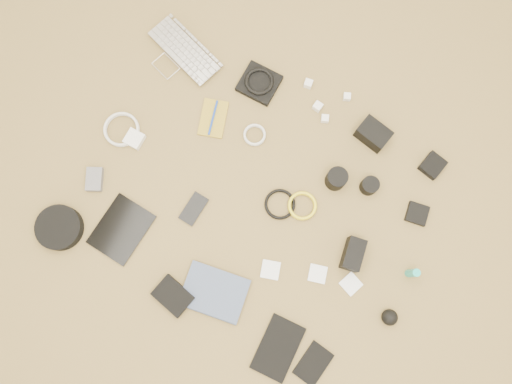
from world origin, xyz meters
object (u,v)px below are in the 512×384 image
at_px(paperback, 206,315).
at_px(tablet, 122,229).
at_px(laptop, 177,58).
at_px(dslr_camera, 373,134).
at_px(headphone_case, 59,228).
at_px(phone, 194,209).

bearing_deg(paperback, tablet, 65.17).
relative_size(laptop, tablet, 1.42).
distance_m(laptop, dslr_camera, 0.84).
xyz_separation_m(dslr_camera, headphone_case, (-0.93, -0.84, -0.01)).
xyz_separation_m(tablet, paperback, (0.43, -0.15, 0.01)).
bearing_deg(phone, laptop, 129.04).
bearing_deg(headphone_case, laptop, 83.82).
bearing_deg(headphone_case, tablet, 24.14).
distance_m(tablet, phone, 0.28).
bearing_deg(headphone_case, paperback, -4.75).
height_order(phone, paperback, paperback).
xyz_separation_m(laptop, phone, (0.34, -0.52, -0.01)).
height_order(laptop, phone, laptop).
distance_m(dslr_camera, headphone_case, 1.25).
distance_m(dslr_camera, tablet, 1.04).
height_order(laptop, dslr_camera, dslr_camera).
xyz_separation_m(laptop, dslr_camera, (0.84, 0.03, 0.02)).
height_order(phone, headphone_case, headphone_case).
relative_size(laptop, headphone_case, 1.86).
distance_m(laptop, paperback, 1.02).
height_order(laptop, tablet, laptop).
bearing_deg(phone, headphone_case, -140.02).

